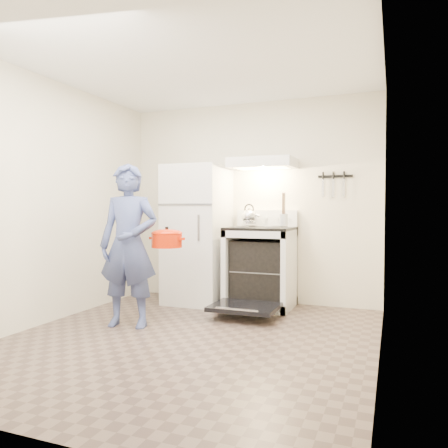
% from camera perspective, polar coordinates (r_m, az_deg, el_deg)
% --- Properties ---
extents(floor, '(3.60, 3.60, 0.00)m').
position_cam_1_polar(floor, '(4.04, -4.62, -14.81)').
color(floor, brown).
rests_on(floor, ground).
extents(back_wall, '(3.20, 0.02, 2.50)m').
position_cam_1_polar(back_wall, '(5.54, 3.47, 2.85)').
color(back_wall, beige).
rests_on(back_wall, ground).
extents(refrigerator, '(0.70, 0.70, 1.70)m').
position_cam_1_polar(refrigerator, '(5.44, -3.50, -1.36)').
color(refrigerator, silver).
rests_on(refrigerator, floor).
extents(stove_body, '(0.76, 0.65, 0.92)m').
position_cam_1_polar(stove_body, '(5.21, 4.79, -5.81)').
color(stove_body, silver).
rests_on(stove_body, floor).
extents(cooktop, '(0.76, 0.65, 0.03)m').
position_cam_1_polar(cooktop, '(5.17, 4.80, -0.59)').
color(cooktop, black).
rests_on(cooktop, stove_body).
extents(backsplash, '(0.76, 0.07, 0.20)m').
position_cam_1_polar(backsplash, '(5.44, 5.65, 0.75)').
color(backsplash, silver).
rests_on(backsplash, cooktop).
extents(oven_door, '(0.70, 0.54, 0.04)m').
position_cam_1_polar(oven_door, '(4.71, 2.69, -10.78)').
color(oven_door, black).
rests_on(oven_door, floor).
extents(oven_rack, '(0.60, 0.52, 0.01)m').
position_cam_1_polar(oven_rack, '(5.22, 4.78, -6.03)').
color(oven_rack, slate).
rests_on(oven_rack, stove_body).
extents(range_hood, '(0.76, 0.50, 0.12)m').
position_cam_1_polar(range_hood, '(5.27, 5.06, 7.90)').
color(range_hood, silver).
rests_on(range_hood, back_wall).
extents(knife_strip, '(0.40, 0.02, 0.03)m').
position_cam_1_polar(knife_strip, '(5.32, 14.33, 6.06)').
color(knife_strip, black).
rests_on(knife_strip, back_wall).
extents(pizza_stone, '(0.35, 0.35, 0.02)m').
position_cam_1_polar(pizza_stone, '(5.15, 4.95, -5.98)').
color(pizza_stone, '#957854').
rests_on(pizza_stone, oven_rack).
extents(tea_kettle, '(0.23, 0.19, 0.27)m').
position_cam_1_polar(tea_kettle, '(5.31, 3.29, 1.13)').
color(tea_kettle, silver).
rests_on(tea_kettle, cooktop).
extents(utensil_jar, '(0.11, 0.11, 0.13)m').
position_cam_1_polar(utensil_jar, '(4.93, 7.79, 0.55)').
color(utensil_jar, silver).
rests_on(utensil_jar, cooktop).
extents(person, '(0.65, 0.50, 1.61)m').
position_cam_1_polar(person, '(4.42, -12.35, -2.73)').
color(person, navy).
rests_on(person, floor).
extents(dutch_oven, '(0.38, 0.31, 0.24)m').
position_cam_1_polar(dutch_oven, '(4.43, -7.48, -2.14)').
color(dutch_oven, red).
rests_on(dutch_oven, person).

